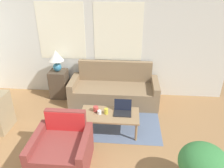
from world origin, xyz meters
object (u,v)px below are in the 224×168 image
laptop (123,110)px  cup_yellow (106,111)px  table_lamp (56,58)px  couch (114,91)px  coffee_table (110,116)px  potted_plant (203,165)px  armchair (63,150)px  cup_white (99,112)px  cup_navy (96,109)px

laptop → cup_yellow: size_ratio=3.01×
table_lamp → couch: bearing=-4.7°
couch → table_lamp: size_ratio=4.02×
coffee_table → potted_plant: size_ratio=1.48×
armchair → laptop: size_ratio=2.62×
coffee_table → laptop: laptop is taller
coffee_table → cup_white: cup_white is taller
armchair → cup_yellow: armchair is taller
armchair → laptop: bearing=46.4°
potted_plant → armchair: bearing=171.3°
table_lamp → cup_yellow: (1.29, -1.25, -0.55)m
laptop → table_lamp: bearing=143.3°
laptop → cup_white: bearing=-169.3°
coffee_table → potted_plant: bearing=-40.9°
armchair → cup_navy: armchair is taller
couch → laptop: 1.12m
armchair → coffee_table: (0.65, 0.86, 0.08)m
cup_navy → cup_yellow: size_ratio=0.93×
armchair → cup_white: armchair is taller
couch → potted_plant: (1.36, -2.32, 0.19)m
table_lamp → cup_navy: 1.70m
couch → cup_navy: couch is taller
cup_navy → armchair: bearing=-112.3°
couch → laptop: size_ratio=6.20×
armchair → laptop: (0.89, 0.94, 0.18)m
table_lamp → cup_yellow: size_ratio=4.65×
potted_plant → table_lamp: bearing=138.1°
laptop → cup_navy: laptop is taller
couch → table_lamp: bearing=175.3°
coffee_table → cup_yellow: bearing=173.8°
armchair → coffee_table: 1.09m
couch → table_lamp: table_lamp is taller
coffee_table → laptop: bearing=16.6°
couch → cup_navy: (-0.27, -1.07, 0.17)m
cup_navy → couch: bearing=76.0°
couch → coffee_table: bearing=-89.9°
coffee_table → cup_navy: size_ratio=10.95×
couch → coffee_table: couch is taller
cup_yellow → potted_plant: (1.42, -1.18, 0.02)m
cup_white → potted_plant: bearing=-37.0°
couch → cup_navy: 1.12m
armchair → cup_navy: (0.38, 0.94, 0.18)m
table_lamp → cup_navy: size_ratio=5.00×
potted_plant → laptop: bearing=131.9°
table_lamp → coffee_table: (1.35, -1.26, -0.64)m
cup_navy → cup_yellow: 0.21m
cup_navy → cup_yellow: cup_yellow is taller
cup_yellow → potted_plant: potted_plant is taller
table_lamp → laptop: table_lamp is taller
cup_white → cup_navy: bearing=133.5°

